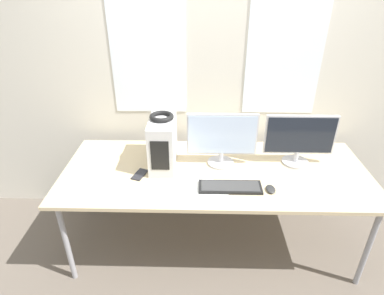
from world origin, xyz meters
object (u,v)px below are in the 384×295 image
Objects in this scene: headphones at (162,117)px; monitor_main at (222,138)px; keyboard at (230,187)px; monitor_right_near at (299,138)px; pc_tower at (163,142)px; mouse at (271,189)px; cell_phone at (140,174)px.

headphones is 0.34× the size of monitor_main.
keyboard is (0.50, -0.32, -0.39)m from headphones.
monitor_right_near is (1.04, 0.03, -0.18)m from headphones.
monitor_right_near reaches higher than pc_tower.
headphones reaches higher than keyboard.
cell_phone is at bearing 169.83° from mouse.
cell_phone is (-0.61, -0.18, -0.22)m from monitor_main.
cell_phone is (-0.94, 0.17, -0.01)m from mouse.
pc_tower is 0.21m from headphones.
monitor_right_near is (1.04, 0.04, 0.03)m from pc_tower.
pc_tower is at bearing -178.05° from monitor_right_near.
monitor_main is at bearing 34.72° from cell_phone.
monitor_right_near is 5.31× the size of mouse.
headphones is at bearing 156.45° from mouse.
monitor_main reaches higher than mouse.
monitor_main is 1.21× the size of keyboard.
pc_tower reaches higher than cell_phone.
keyboard is at bearing -81.58° from monitor_main.
pc_tower is 2.33× the size of headphones.
pc_tower is 0.79× the size of monitor_main.
monitor_right_near is at bearing 54.69° from mouse.
keyboard is at bearing -146.94° from monitor_right_near.
pc_tower is 0.30m from cell_phone.
monitor_main is at bearing 1.25° from headphones.
headphones reaches higher than cell_phone.
monitor_right_near is at bearing 1.95° from pc_tower.
monitor_main is 3.25× the size of cell_phone.
mouse reaches higher than keyboard.
mouse is (0.78, -0.34, -0.39)m from headphones.
monitor_right_near is at bearing 1.90° from headphones.
pc_tower is 2.56× the size of cell_phone.
mouse is 0.95m from cell_phone.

